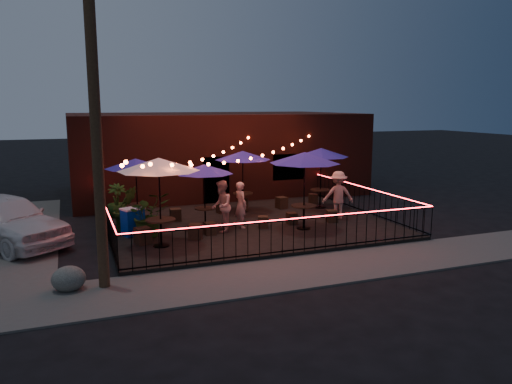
{
  "coord_description": "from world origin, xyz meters",
  "views": [
    {
      "loc": [
        -6.07,
        -14.84,
        4.48
      ],
      "look_at": [
        0.45,
        2.27,
        1.23
      ],
      "focal_mm": 35.0,
      "sensor_mm": 36.0,
      "label": 1
    }
  ],
  "objects_px": {
    "utility_pole": "(96,125)",
    "cafe_table_5": "(321,153)",
    "cafe_table_2": "(204,170)",
    "cooler": "(133,221)",
    "cafe_table_4": "(305,159)",
    "cafe_table_1": "(136,164)",
    "cafe_table_0": "(159,166)",
    "cafe_table_3": "(243,156)",
    "boulder": "(69,279)"
  },
  "relations": [
    {
      "from": "utility_pole",
      "to": "cafe_table_5",
      "type": "height_order",
      "value": "utility_pole"
    },
    {
      "from": "cafe_table_2",
      "to": "cooler",
      "type": "relative_size",
      "value": 2.77
    },
    {
      "from": "cafe_table_4",
      "to": "cafe_table_1",
      "type": "bearing_deg",
      "value": 153.24
    },
    {
      "from": "cafe_table_1",
      "to": "cooler",
      "type": "relative_size",
      "value": 2.62
    },
    {
      "from": "cafe_table_5",
      "to": "utility_pole",
      "type": "bearing_deg",
      "value": -146.56
    },
    {
      "from": "cafe_table_1",
      "to": "cafe_table_4",
      "type": "distance_m",
      "value": 6.0
    },
    {
      "from": "cafe_table_5",
      "to": "cafe_table_4",
      "type": "bearing_deg",
      "value": -126.81
    },
    {
      "from": "cafe_table_1",
      "to": "cafe_table_2",
      "type": "relative_size",
      "value": 0.95
    },
    {
      "from": "utility_pole",
      "to": "cafe_table_0",
      "type": "distance_m",
      "value": 3.54
    },
    {
      "from": "cafe_table_1",
      "to": "cafe_table_2",
      "type": "bearing_deg",
      "value": -30.06
    },
    {
      "from": "cafe_table_2",
      "to": "cafe_table_3",
      "type": "bearing_deg",
      "value": 43.4
    },
    {
      "from": "utility_pole",
      "to": "cafe_table_3",
      "type": "relative_size",
      "value": 2.92
    },
    {
      "from": "cafe_table_1",
      "to": "cafe_table_2",
      "type": "distance_m",
      "value": 2.52
    },
    {
      "from": "cafe_table_2",
      "to": "cafe_table_4",
      "type": "bearing_deg",
      "value": -24.38
    },
    {
      "from": "cafe_table_0",
      "to": "cooler",
      "type": "relative_size",
      "value": 3.18
    },
    {
      "from": "utility_pole",
      "to": "cafe_table_4",
      "type": "distance_m",
      "value": 7.73
    },
    {
      "from": "cafe_table_1",
      "to": "cafe_table_4",
      "type": "relative_size",
      "value": 0.84
    },
    {
      "from": "cafe_table_2",
      "to": "cafe_table_5",
      "type": "distance_m",
      "value": 5.65
    },
    {
      "from": "cafe_table_0",
      "to": "boulder",
      "type": "distance_m",
      "value": 4.42
    },
    {
      "from": "cafe_table_0",
      "to": "cafe_table_1",
      "type": "distance_m",
      "value": 3.12
    },
    {
      "from": "cafe_table_0",
      "to": "cafe_table_3",
      "type": "distance_m",
      "value": 5.57
    },
    {
      "from": "utility_pole",
      "to": "cafe_table_4",
      "type": "bearing_deg",
      "value": 23.84
    },
    {
      "from": "cafe_table_1",
      "to": "cooler",
      "type": "height_order",
      "value": "cafe_table_1"
    },
    {
      "from": "cafe_table_2",
      "to": "cooler",
      "type": "bearing_deg",
      "value": -175.57
    },
    {
      "from": "cafe_table_3",
      "to": "cafe_table_0",
      "type": "bearing_deg",
      "value": -136.28
    },
    {
      "from": "cafe_table_1",
      "to": "cafe_table_3",
      "type": "distance_m",
      "value": 4.37
    },
    {
      "from": "cafe_table_2",
      "to": "cafe_table_5",
      "type": "xyz_separation_m",
      "value": [
        5.42,
        1.56,
        0.25
      ]
    },
    {
      "from": "utility_pole",
      "to": "cafe_table_5",
      "type": "xyz_separation_m",
      "value": [
        9.2,
        6.08,
        -1.55
      ]
    },
    {
      "from": "utility_pole",
      "to": "boulder",
      "type": "xyz_separation_m",
      "value": [
        -0.82,
        0.05,
        -3.67
      ]
    },
    {
      "from": "cafe_table_5",
      "to": "cooler",
      "type": "height_order",
      "value": "cafe_table_5"
    },
    {
      "from": "cafe_table_3",
      "to": "cafe_table_5",
      "type": "relative_size",
      "value": 0.92
    },
    {
      "from": "utility_pole",
      "to": "cafe_table_5",
      "type": "distance_m",
      "value": 11.13
    },
    {
      "from": "utility_pole",
      "to": "cafe_table_1",
      "type": "xyz_separation_m",
      "value": [
        1.6,
        5.77,
        -1.65
      ]
    },
    {
      "from": "utility_pole",
      "to": "cooler",
      "type": "relative_size",
      "value": 8.58
    },
    {
      "from": "cafe_table_4",
      "to": "cafe_table_5",
      "type": "relative_size",
      "value": 0.98
    },
    {
      "from": "cafe_table_1",
      "to": "cooler",
      "type": "xyz_separation_m",
      "value": [
        -0.35,
        -1.46,
        -1.73
      ]
    },
    {
      "from": "cafe_table_4",
      "to": "boulder",
      "type": "height_order",
      "value": "cafe_table_4"
    },
    {
      "from": "cafe_table_0",
      "to": "cafe_table_5",
      "type": "distance_m",
      "value": 8.07
    },
    {
      "from": "cooler",
      "to": "cafe_table_3",
      "type": "bearing_deg",
      "value": 0.59
    },
    {
      "from": "cafe_table_2",
      "to": "cooler",
      "type": "height_order",
      "value": "cafe_table_2"
    },
    {
      "from": "cafe_table_4",
      "to": "cafe_table_0",
      "type": "bearing_deg",
      "value": -175.51
    },
    {
      "from": "cafe_table_2",
      "to": "cafe_table_3",
      "type": "distance_m",
      "value": 2.93
    },
    {
      "from": "cafe_table_0",
      "to": "cafe_table_4",
      "type": "distance_m",
      "value": 5.08
    },
    {
      "from": "cafe_table_5",
      "to": "boulder",
      "type": "xyz_separation_m",
      "value": [
        -10.02,
        -6.02,
        -2.12
      ]
    },
    {
      "from": "cafe_table_0",
      "to": "cafe_table_2",
      "type": "height_order",
      "value": "cafe_table_0"
    },
    {
      "from": "cafe_table_2",
      "to": "cafe_table_3",
      "type": "height_order",
      "value": "cafe_table_3"
    },
    {
      "from": "cafe_table_3",
      "to": "cooler",
      "type": "height_order",
      "value": "cafe_table_3"
    },
    {
      "from": "cafe_table_2",
      "to": "cafe_table_0",
      "type": "bearing_deg",
      "value": -135.93
    },
    {
      "from": "utility_pole",
      "to": "boulder",
      "type": "height_order",
      "value": "utility_pole"
    },
    {
      "from": "cafe_table_0",
      "to": "boulder",
      "type": "height_order",
      "value": "cafe_table_0"
    }
  ]
}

